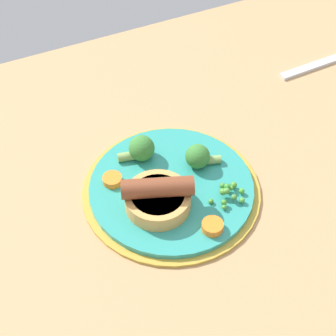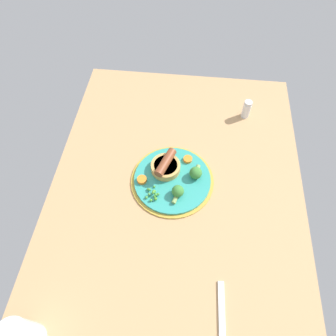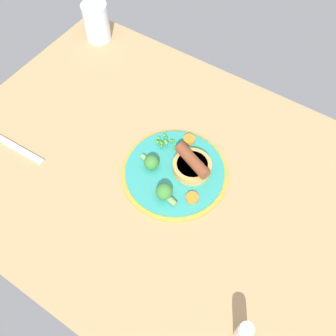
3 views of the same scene
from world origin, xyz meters
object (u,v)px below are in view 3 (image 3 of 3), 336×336
broccoli_floret_near (151,162)px  pea_pile (165,142)px  drinking_glass (96,22)px  salt_shaker (244,332)px  sausage_pudding (192,165)px  carrot_slice_1 (189,140)px  dinner_plate (175,172)px  broccoli_floret_far (165,192)px  carrot_slice_0 (192,198)px  fork (16,147)px

broccoli_floret_near → pea_pile: bearing=114.3°
drinking_glass → salt_shaker: 95.38cm
sausage_pudding → carrot_slice_1: bearing=-33.3°
dinner_plate → drinking_glass: 56.62cm
broccoli_floret_far → carrot_slice_0: 6.61cm
broccoli_floret_near → carrot_slice_0: size_ratio=1.92×
pea_pile → broccoli_floret_far: (8.37, -12.53, 0.93)cm
dinner_plate → pea_pile: pea_pile is taller
dinner_plate → carrot_slice_0: carrot_slice_0 is taller
salt_shaker → pea_pile: bearing=141.8°
pea_pile → salt_shaker: size_ratio=0.76×
broccoli_floret_far → salt_shaker: (29.00, -16.84, 0.25)cm
carrot_slice_0 → broccoli_floret_far: bearing=-153.7°
pea_pile → drinking_glass: 48.16cm
drinking_glass → dinner_plate: bearing=-31.8°
dinner_plate → sausage_pudding: bearing=37.3°
broccoli_floret_far → salt_shaker: bearing=162.2°
broccoli_floret_far → salt_shaker: size_ratio=0.81×
sausage_pudding → broccoli_floret_near: 9.99cm
dinner_plate → broccoli_floret_near: broccoli_floret_near is taller
sausage_pudding → fork: (-41.89, -18.67, -3.10)cm
dinner_plate → broccoli_floret_far: broccoli_floret_far is taller
pea_pile → dinner_plate: bearing=-39.0°
carrot_slice_1 → salt_shaker: size_ratio=0.42×
pea_pile → carrot_slice_0: (14.16, -9.67, -0.43)cm
drinking_glass → broccoli_floret_near: bearing=-36.9°
broccoli_floret_near → salt_shaker: salt_shaker is taller
broccoli_floret_near → drinking_glass: drinking_glass is taller
carrot_slice_1 → salt_shaker: salt_shaker is taller
sausage_pudding → broccoli_floret_far: (-1.48, -9.74, -0.10)cm
pea_pile → fork: (-32.05, -21.46, -2.08)cm
carrot_slice_0 → salt_shaker: bearing=-40.3°
broccoli_floret_near → fork: 36.02cm
fork → salt_shaker: 69.94cm
carrot_slice_1 → drinking_glass: bearing=156.4°
sausage_pudding → carrot_slice_0: 8.25cm
carrot_slice_1 → fork: carrot_slice_1 is taller
sausage_pudding → broccoli_floret_far: 9.86cm
pea_pile → carrot_slice_0: bearing=-34.3°
dinner_plate → drinking_glass: drinking_glass is taller
sausage_pudding → carrot_slice_1: size_ratio=3.44×
carrot_slice_0 → carrot_slice_1: 16.75cm
broccoli_floret_far → carrot_slice_0: bearing=-141.4°
carrot_slice_0 → carrot_slice_1: (-9.43, 13.84, 0.08)cm
carrot_slice_0 → fork: (-46.21, -11.79, -1.64)cm
pea_pile → salt_shaker: (37.37, -29.38, 1.18)cm
broccoli_floret_far → pea_pile: bearing=-43.9°
pea_pile → drinking_glass: bearing=149.5°
sausage_pudding → carrot_slice_0: size_ratio=3.59×
salt_shaker → fork: bearing=173.5°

